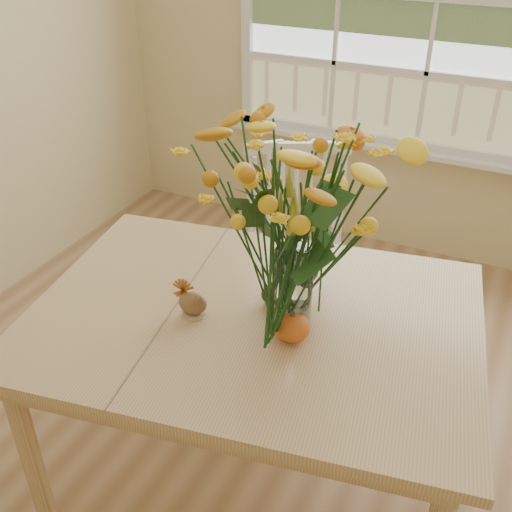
% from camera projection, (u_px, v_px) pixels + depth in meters
% --- Properties ---
extents(wall_back, '(4.00, 0.02, 2.70)m').
position_uv_depth(wall_back, '(434.00, 35.00, 3.29)').
color(wall_back, beige).
rests_on(wall_back, floor).
extents(window, '(2.42, 0.12, 1.74)m').
position_uv_depth(window, '(438.00, 1.00, 3.17)').
color(window, silver).
rests_on(window, wall_back).
extents(dining_table, '(1.67, 1.32, 0.81)m').
position_uv_depth(dining_table, '(253.00, 335.00, 2.09)').
color(dining_table, tan).
rests_on(dining_table, floor).
extents(windsor_chair, '(0.63, 0.63, 1.04)m').
position_uv_depth(windsor_chair, '(296.00, 246.00, 2.88)').
color(windsor_chair, white).
rests_on(windsor_chair, floor).
extents(flower_vase, '(0.59, 0.59, 0.70)m').
position_uv_depth(flower_vase, '(296.00, 211.00, 1.77)').
color(flower_vase, white).
rests_on(flower_vase, dining_table).
extents(pumpkin, '(0.12, 0.12, 0.09)m').
position_uv_depth(pumpkin, '(292.00, 328.00, 1.90)').
color(pumpkin, '#D35118').
rests_on(pumpkin, dining_table).
extents(turkey_figurine, '(0.11, 0.08, 0.12)m').
position_uv_depth(turkey_figurine, '(193.00, 303.00, 2.00)').
color(turkey_figurine, '#CCB78C').
rests_on(turkey_figurine, dining_table).
extents(dark_gourd, '(0.13, 0.12, 0.06)m').
position_uv_depth(dark_gourd, '(271.00, 295.00, 2.07)').
color(dark_gourd, '#38160F').
rests_on(dark_gourd, dining_table).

